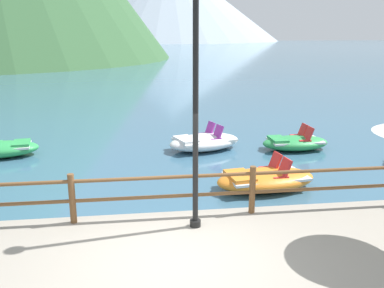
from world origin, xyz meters
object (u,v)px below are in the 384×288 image
Objects in this scene: pedal_boat_1 at (1,149)px; pedal_boat_3 at (265,179)px; lamp_post at (196,86)px; pedal_boat_4 at (295,142)px; pedal_boat_0 at (204,142)px.

pedal_boat_1 is 0.90× the size of pedal_boat_3.
lamp_post is 1.91× the size of pedal_boat_4.
pedal_boat_1 reaches higher than pedal_boat_4.
pedal_boat_3 is 1.20× the size of pedal_boat_4.
pedal_boat_1 is (-6.44, 0.01, -0.01)m from pedal_boat_0.
pedal_boat_4 is at bearing 58.91° from pedal_boat_3.
lamp_post reaches higher than pedal_boat_0.
pedal_boat_3 is (2.14, 2.66, -2.70)m from lamp_post.
pedal_boat_4 is (9.43, -0.41, -0.02)m from pedal_boat_1.
pedal_boat_0 is 3.92m from pedal_boat_3.
pedal_boat_3 is at bearing -76.26° from pedal_boat_0.
pedal_boat_3 is at bearing -27.40° from pedal_boat_1.
lamp_post is 1.59× the size of pedal_boat_3.
lamp_post is at bearing -128.79° from pedal_boat_3.
pedal_boat_3 is (0.93, -3.81, -0.00)m from pedal_boat_0.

